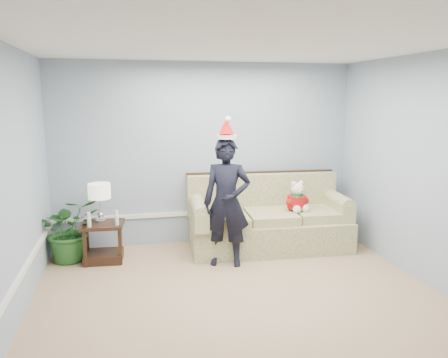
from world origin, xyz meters
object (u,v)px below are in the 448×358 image
(sofa, at_px, (268,222))
(man, at_px, (227,203))
(teddy_bear, at_px, (297,200))
(table_lamp, at_px, (99,193))
(side_table, at_px, (103,246))
(houseplant, at_px, (70,229))

(sofa, bearing_deg, man, -140.00)
(teddy_bear, bearing_deg, man, -172.11)
(table_lamp, distance_m, teddy_bear, 2.77)
(side_table, bearing_deg, man, -16.36)
(table_lamp, xyz_separation_m, houseplant, (-0.41, 0.05, -0.50))
(table_lamp, relative_size, houseplant, 0.60)
(table_lamp, distance_m, houseplant, 0.65)
(houseplant, bearing_deg, side_table, -16.25)
(side_table, relative_size, houseplant, 0.67)
(side_table, xyz_separation_m, man, (1.60, -0.47, 0.63))
(sofa, distance_m, man, 1.04)
(table_lamp, bearing_deg, teddy_bear, -3.14)
(man, bearing_deg, table_lamp, 178.36)
(side_table, xyz_separation_m, table_lamp, (-0.02, 0.08, 0.73))
(sofa, relative_size, table_lamp, 4.47)
(man, bearing_deg, houseplant, -179.34)
(man, bearing_deg, side_table, -179.36)
(table_lamp, relative_size, teddy_bear, 1.18)
(sofa, xyz_separation_m, side_table, (-2.35, -0.08, -0.17))
(man, distance_m, teddy_bear, 1.21)
(sofa, xyz_separation_m, table_lamp, (-2.37, -0.01, 0.55))
(houseplant, height_order, man, man)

